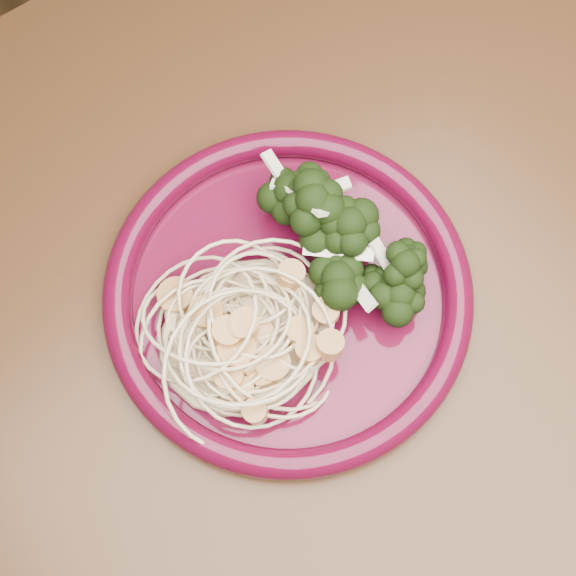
# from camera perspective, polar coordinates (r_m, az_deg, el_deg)

# --- Properties ---
(dining_table) EXTENTS (1.20, 0.80, 0.75)m
(dining_table) POSITION_cam_1_polar(r_m,az_deg,el_deg) (0.71, 5.08, -3.33)
(dining_table) COLOR #472814
(dining_table) RESTS_ON ground
(dinner_plate) EXTENTS (0.33, 0.33, 0.02)m
(dinner_plate) POSITION_cam_1_polar(r_m,az_deg,el_deg) (0.60, -0.00, -0.33)
(dinner_plate) COLOR #4C0920
(dinner_plate) RESTS_ON dining_table
(spaghetti_pile) EXTENTS (0.15, 0.14, 0.03)m
(spaghetti_pile) POSITION_cam_1_polar(r_m,az_deg,el_deg) (0.58, -3.05, -3.08)
(spaghetti_pile) COLOR beige
(spaghetti_pile) RESTS_ON dinner_plate
(scallop_cluster) EXTENTS (0.15, 0.15, 0.04)m
(scallop_cluster) POSITION_cam_1_polar(r_m,az_deg,el_deg) (0.55, -3.24, -1.89)
(scallop_cluster) COLOR tan
(scallop_cluster) RESTS_ON spaghetti_pile
(broccoli_pile) EXTENTS (0.12, 0.16, 0.05)m
(broccoli_pile) POSITION_cam_1_polar(r_m,az_deg,el_deg) (0.60, 3.61, 4.09)
(broccoli_pile) COLOR black
(broccoli_pile) RESTS_ON dinner_plate
(onion_garnish) EXTENTS (0.08, 0.11, 0.05)m
(onion_garnish) POSITION_cam_1_polar(r_m,az_deg,el_deg) (0.57, 3.80, 5.44)
(onion_garnish) COLOR beige
(onion_garnish) RESTS_ON broccoli_pile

